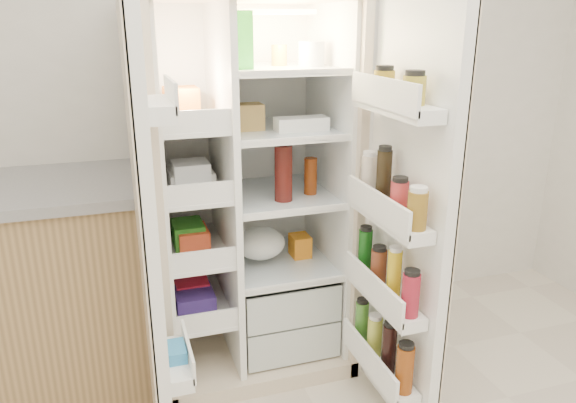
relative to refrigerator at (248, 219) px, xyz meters
name	(u,v)px	position (x,y,z in m)	size (l,w,h in m)	color
wall_back	(259,87)	(0.16, 0.35, 0.61)	(4.00, 0.02, 2.70)	silver
refrigerator	(248,219)	(0.00, 0.00, 0.00)	(0.92, 0.70, 1.80)	beige
freezer_door	(150,251)	(-0.51, -0.60, 0.15)	(0.15, 0.40, 1.72)	white
fridge_door	(403,233)	(0.47, -0.69, 0.13)	(0.17, 0.58, 1.72)	white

